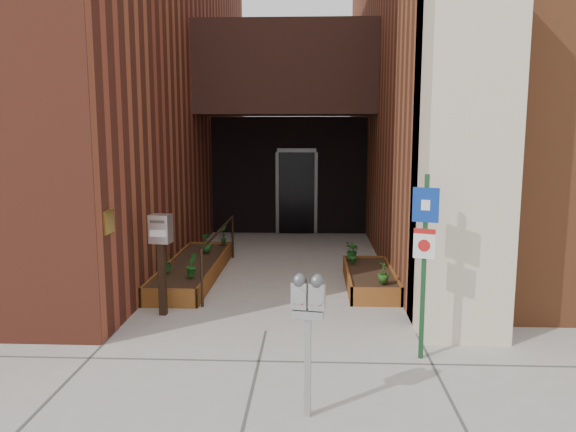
# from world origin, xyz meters

# --- Properties ---
(ground) EXTENTS (80.00, 80.00, 0.00)m
(ground) POSITION_xyz_m (0.00, 0.00, 0.00)
(ground) COLOR #9E9991
(ground) RESTS_ON ground
(architecture) EXTENTS (20.00, 14.60, 10.00)m
(architecture) POSITION_xyz_m (-0.18, 6.89, 4.98)
(architecture) COLOR brown
(architecture) RESTS_ON ground
(planter_left) EXTENTS (0.90, 3.60, 0.30)m
(planter_left) POSITION_xyz_m (-1.55, 2.70, 0.13)
(planter_left) COLOR brown
(planter_left) RESTS_ON ground
(planter_right) EXTENTS (0.80, 2.20, 0.30)m
(planter_right) POSITION_xyz_m (1.60, 2.20, 0.13)
(planter_right) COLOR brown
(planter_right) RESTS_ON ground
(handrail) EXTENTS (0.04, 3.34, 0.90)m
(handrail) POSITION_xyz_m (-1.05, 2.65, 0.75)
(handrail) COLOR black
(handrail) RESTS_ON ground
(parking_meter) EXTENTS (0.32, 0.17, 1.38)m
(parking_meter) POSITION_xyz_m (0.58, -2.23, 1.07)
(parking_meter) COLOR #9F9FA1
(parking_meter) RESTS_ON ground
(sign_post) EXTENTS (0.28, 0.12, 2.17)m
(sign_post) POSITION_xyz_m (1.89, -0.82, 1.33)
(sign_post) COLOR #163E1F
(sign_post) RESTS_ON ground
(payment_dropbox) EXTENTS (0.32, 0.26, 1.48)m
(payment_dropbox) POSITION_xyz_m (-1.55, 0.61, 1.06)
(payment_dropbox) COLOR black
(payment_dropbox) RESTS_ON ground
(shrub_left_a) EXTENTS (0.41, 0.41, 0.32)m
(shrub_left_a) POSITION_xyz_m (-1.85, 1.94, 0.46)
(shrub_left_a) COLOR #164E19
(shrub_left_a) RESTS_ON planter_left
(shrub_left_b) EXTENTS (0.22, 0.22, 0.37)m
(shrub_left_b) POSITION_xyz_m (-1.35, 1.66, 0.48)
(shrub_left_b) COLOR #1B611E
(shrub_left_b) RESTS_ON planter_left
(shrub_left_c) EXTENTS (0.27, 0.27, 0.36)m
(shrub_left_c) POSITION_xyz_m (-1.47, 3.54, 0.48)
(shrub_left_c) COLOR #1B6120
(shrub_left_c) RESTS_ON planter_left
(shrub_left_d) EXTENTS (0.25, 0.25, 0.39)m
(shrub_left_d) POSITION_xyz_m (-1.25, 4.30, 0.49)
(shrub_left_d) COLOR #1E4E16
(shrub_left_d) RESTS_ON planter_left
(shrub_right_a) EXTENTS (0.18, 0.18, 0.32)m
(shrub_right_a) POSITION_xyz_m (1.73, 1.42, 0.46)
(shrub_right_a) COLOR #235016
(shrub_right_a) RESTS_ON planter_right
(shrub_right_b) EXTENTS (0.26, 0.26, 0.37)m
(shrub_right_b) POSITION_xyz_m (1.35, 2.74, 0.48)
(shrub_right_b) COLOR #1D601B
(shrub_right_b) RESTS_ON planter_right
(shrub_right_c) EXTENTS (0.31, 0.31, 0.32)m
(shrub_right_c) POSITION_xyz_m (1.35, 3.01, 0.46)
(shrub_right_c) COLOR #18561D
(shrub_right_c) RESTS_ON planter_right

